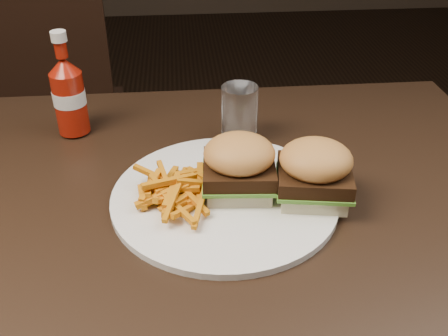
{
  "coord_description": "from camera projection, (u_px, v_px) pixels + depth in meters",
  "views": [
    {
      "loc": [
        0.04,
        -0.63,
        1.22
      ],
      "look_at": [
        0.1,
        0.01,
        0.8
      ],
      "focal_mm": 42.0,
      "sensor_mm": 36.0,
      "label": 1
    }
  ],
  "objects": [
    {
      "name": "dining_table",
      "position": [
        157.0,
        215.0,
        0.79
      ],
      "size": [
        1.2,
        0.8,
        0.04
      ],
      "primitive_type": "cube",
      "color": "black",
      "rests_on": "ground"
    },
    {
      "name": "chair_far",
      "position": [
        47.0,
        130.0,
        1.63
      ],
      "size": [
        0.52,
        0.52,
        0.05
      ],
      "primitive_type": "cube",
      "rotation": [
        0.0,
        0.0,
        3.23
      ],
      "color": "black",
      "rests_on": "ground"
    },
    {
      "name": "plate",
      "position": [
        225.0,
        197.0,
        0.78
      ],
      "size": [
        0.34,
        0.34,
        0.01
      ],
      "primitive_type": "cylinder",
      "color": "white",
      "rests_on": "dining_table"
    },
    {
      "name": "sandwich_half_a",
      "position": [
        239.0,
        185.0,
        0.78
      ],
      "size": [
        0.1,
        0.09,
        0.02
      ],
      "primitive_type": "cube",
      "rotation": [
        0.0,
        0.0,
        -0.07
      ],
      "color": "beige",
      "rests_on": "plate"
    },
    {
      "name": "sandwich_half_b",
      "position": [
        313.0,
        191.0,
        0.77
      ],
      "size": [
        0.11,
        0.1,
        0.02
      ],
      "primitive_type": "cube",
      "rotation": [
        0.0,
        0.0,
        -0.16
      ],
      "color": "beige",
      "rests_on": "plate"
    },
    {
      "name": "fries_pile",
      "position": [
        178.0,
        189.0,
        0.75
      ],
      "size": [
        0.14,
        0.14,
        0.04
      ],
      "primitive_type": null,
      "rotation": [
        0.0,
        0.0,
        -0.33
      ],
      "color": "#D47300",
      "rests_on": "plate"
    },
    {
      "name": "ketchup_bottle",
      "position": [
        70.0,
        103.0,
        0.93
      ],
      "size": [
        0.06,
        0.06,
        0.11
      ],
      "primitive_type": "cylinder",
      "rotation": [
        0.0,
        0.0,
        -0.06
      ],
      "color": "#951709",
      "rests_on": "dining_table"
    },
    {
      "name": "tumbler",
      "position": [
        240.0,
        113.0,
        0.9
      ],
      "size": [
        0.08,
        0.08,
        0.1
      ],
      "primitive_type": "cylinder",
      "rotation": [
        0.0,
        0.0,
        -0.34
      ],
      "color": "white",
      "rests_on": "dining_table"
    }
  ]
}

